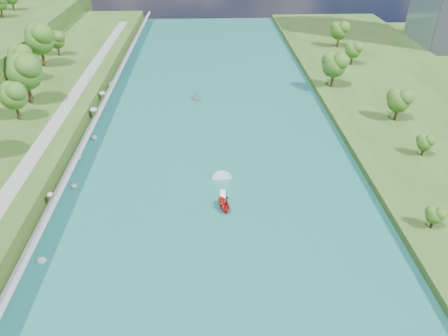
{
  "coord_description": "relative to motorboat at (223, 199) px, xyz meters",
  "views": [
    {
      "loc": [
        -0.63,
        -53.78,
        42.72
      ],
      "look_at": [
        1.93,
        12.18,
        2.5
      ],
      "focal_mm": 35.0,
      "sensor_mm": 36.0,
      "label": 1
    }
  ],
  "objects": [
    {
      "name": "riprap_bank",
      "position": [
        -27.41,
        14.01,
        1.06
      ],
      "size": [
        4.06,
        236.0,
        4.21
      ],
      "color": "slate",
      "rests_on": "ground"
    },
    {
      "name": "riverside_path",
      "position": [
        -34.07,
        14.83,
        2.82
      ],
      "size": [
        3.0,
        200.0,
        0.1
      ],
      "primitive_type": "cube",
      "color": "gray",
      "rests_on": "berm_west"
    },
    {
      "name": "raft",
      "position": [
        -5.14,
        44.42,
        -0.24
      ],
      "size": [
        3.84,
        3.95,
        1.69
      ],
      "rotation": [
        0.0,
        0.0,
        0.7
      ],
      "color": "#989CA0",
      "rests_on": "river_water"
    },
    {
      "name": "river_water",
      "position": [
        -1.57,
        14.83,
        -0.68
      ],
      "size": [
        55.0,
        240.0,
        0.1
      ],
      "primitive_type": "cube",
      "color": "#1A655E",
      "rests_on": "ground"
    },
    {
      "name": "trees_east",
      "position": [
        37.91,
        26.58,
        5.47
      ],
      "size": [
        18.33,
        133.57,
        10.6
      ],
      "color": "#2D5416",
      "rests_on": "berm_east"
    },
    {
      "name": "motorboat",
      "position": [
        0.0,
        0.0,
        0.0
      ],
      "size": [
        3.6,
        18.8,
        2.14
      ],
      "rotation": [
        0.0,
        0.0,
        3.4
      ],
      "color": "red",
      "rests_on": "river_water"
    },
    {
      "name": "ground",
      "position": [
        -1.57,
        -5.17,
        -0.73
      ],
      "size": [
        260.0,
        260.0,
        0.0
      ],
      "primitive_type": "plane",
      "color": "#2D5119",
      "rests_on": "ground"
    }
  ]
}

